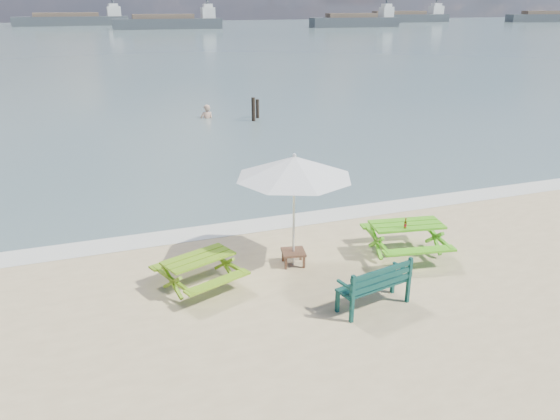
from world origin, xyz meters
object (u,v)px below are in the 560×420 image
object	(u,v)px
picnic_table_left	(199,273)
picnic_table_right	(406,240)
park_bench	(373,294)
patio_umbrella	(294,167)
swimmer	(207,123)
beer_bottle	(405,225)
side_table	(293,257)

from	to	relation	value
picnic_table_left	picnic_table_right	world-z (taller)	picnic_table_right
park_bench	patio_umbrella	distance (m)	3.06
patio_umbrella	swimmer	xyz separation A→B (m)	(1.80, 16.72, -2.49)
picnic_table_left	picnic_table_right	size ratio (longest dim) A/B	0.97
park_bench	swimmer	size ratio (longest dim) A/B	0.86
picnic_table_right	beer_bottle	world-z (taller)	beer_bottle
beer_bottle	patio_umbrella	bearing A→B (deg)	165.64
swimmer	picnic_table_left	bearing A→B (deg)	-103.14
side_table	swimmer	size ratio (longest dim) A/B	0.33
swimmer	beer_bottle	bearing A→B (deg)	-87.94
beer_bottle	side_table	bearing A→B (deg)	165.64
park_bench	side_table	size ratio (longest dim) A/B	2.62
picnic_table_right	swimmer	distance (m)	17.15
patio_umbrella	swimmer	distance (m)	17.00
park_bench	side_table	bearing A→B (deg)	109.67
picnic_table_right	park_bench	world-z (taller)	park_bench
swimmer	park_bench	bearing A→B (deg)	-93.07
side_table	picnic_table_right	bearing A→B (deg)	-8.66
picnic_table_right	beer_bottle	xyz separation A→B (m)	(-0.19, -0.22, 0.48)
picnic_table_right	park_bench	distance (m)	2.56
picnic_table_left	park_bench	distance (m)	3.51
park_bench	side_table	world-z (taller)	park_bench
picnic_table_left	side_table	world-z (taller)	picnic_table_left
picnic_table_right	patio_umbrella	bearing A→B (deg)	171.34
park_bench	swimmer	xyz separation A→B (m)	(1.01, 18.91, -0.51)
side_table	patio_umbrella	xyz separation A→B (m)	(0.00, -0.00, 2.09)
side_table	park_bench	bearing A→B (deg)	-70.33
picnic_table_right	patio_umbrella	world-z (taller)	patio_umbrella
beer_bottle	swimmer	distance (m)	17.38
side_table	patio_umbrella	size ratio (longest dim) A/B	0.20
picnic_table_left	side_table	distance (m)	2.21
picnic_table_right	swimmer	size ratio (longest dim) A/B	1.13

